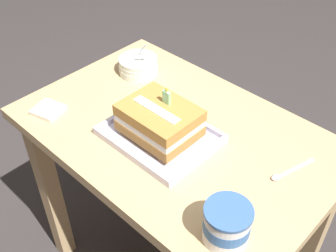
{
  "coord_description": "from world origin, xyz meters",
  "views": [
    {
      "loc": [
        0.62,
        -0.69,
        1.59
      ],
      "look_at": [
        -0.01,
        -0.03,
        0.81
      ],
      "focal_mm": 44.6,
      "sensor_mm": 36.0,
      "label": 1
    }
  ],
  "objects_px": {
    "birthday_cake": "(160,120)",
    "napkin_pile": "(48,110)",
    "serving_spoon_near_tray": "(284,174)",
    "ice_cream_tub": "(227,224)",
    "foil_tray": "(160,136)",
    "bowl_stack": "(138,65)"
  },
  "relations": [
    {
      "from": "bowl_stack",
      "to": "napkin_pile",
      "type": "distance_m",
      "value": 0.35
    },
    {
      "from": "serving_spoon_near_tray",
      "to": "birthday_cake",
      "type": "bearing_deg",
      "value": -160.2
    },
    {
      "from": "birthday_cake",
      "to": "ice_cream_tub",
      "type": "distance_m",
      "value": 0.37
    },
    {
      "from": "napkin_pile",
      "to": "serving_spoon_near_tray",
      "type": "bearing_deg",
      "value": 22.3
    },
    {
      "from": "ice_cream_tub",
      "to": "foil_tray",
      "type": "bearing_deg",
      "value": 158.08
    },
    {
      "from": "foil_tray",
      "to": "ice_cream_tub",
      "type": "height_order",
      "value": "ice_cream_tub"
    },
    {
      "from": "bowl_stack",
      "to": "napkin_pile",
      "type": "height_order",
      "value": "bowl_stack"
    },
    {
      "from": "ice_cream_tub",
      "to": "birthday_cake",
      "type": "bearing_deg",
      "value": 158.07
    },
    {
      "from": "birthday_cake",
      "to": "napkin_pile",
      "type": "height_order",
      "value": "birthday_cake"
    },
    {
      "from": "birthday_cake",
      "to": "ice_cream_tub",
      "type": "bearing_deg",
      "value": -21.93
    },
    {
      "from": "ice_cream_tub",
      "to": "serving_spoon_near_tray",
      "type": "height_order",
      "value": "ice_cream_tub"
    },
    {
      "from": "birthday_cake",
      "to": "napkin_pile",
      "type": "bearing_deg",
      "value": -155.26
    },
    {
      "from": "ice_cream_tub",
      "to": "napkin_pile",
      "type": "distance_m",
      "value": 0.68
    },
    {
      "from": "serving_spoon_near_tray",
      "to": "napkin_pile",
      "type": "relative_size",
      "value": 1.41
    },
    {
      "from": "foil_tray",
      "to": "bowl_stack",
      "type": "distance_m",
      "value": 0.35
    },
    {
      "from": "bowl_stack",
      "to": "serving_spoon_near_tray",
      "type": "xyz_separation_m",
      "value": [
        0.63,
        -0.07,
        -0.02
      ]
    },
    {
      "from": "foil_tray",
      "to": "serving_spoon_near_tray",
      "type": "bearing_deg",
      "value": 19.81
    },
    {
      "from": "foil_tray",
      "to": "napkin_pile",
      "type": "xyz_separation_m",
      "value": [
        -0.33,
        -0.15,
        0.0
      ]
    },
    {
      "from": "birthday_cake",
      "to": "napkin_pile",
      "type": "distance_m",
      "value": 0.37
    },
    {
      "from": "birthday_cake",
      "to": "bowl_stack",
      "type": "relative_size",
      "value": 1.5
    },
    {
      "from": "serving_spoon_near_tray",
      "to": "napkin_pile",
      "type": "distance_m",
      "value": 0.73
    },
    {
      "from": "serving_spoon_near_tray",
      "to": "napkin_pile",
      "type": "height_order",
      "value": "napkin_pile"
    }
  ]
}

